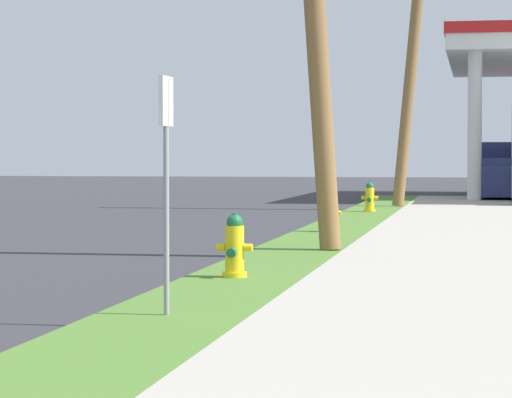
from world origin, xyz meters
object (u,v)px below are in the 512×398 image
at_px(fire_hydrant_second, 235,249).
at_px(utility_pole_background, 414,33).
at_px(street_sign_post, 166,145).
at_px(truck_navy_at_forecourt, 509,174).
at_px(fire_hydrant_third, 330,214).
at_px(fire_hydrant_fourth, 370,199).
at_px(truck_tan_at_far_bay, 507,171).

relative_size(fire_hydrant_second, utility_pole_background, 0.08).
relative_size(street_sign_post, truck_navy_at_forecourt, 0.39).
distance_m(fire_hydrant_third, fire_hydrant_fourth, 7.89).
bearing_deg(utility_pole_background, fire_hydrant_fourth, -105.10).
distance_m(fire_hydrant_second, utility_pole_background, 20.17).
bearing_deg(truck_navy_at_forecourt, street_sign_post, -97.06).
distance_m(fire_hydrant_second, truck_tan_at_far_bay, 33.63).
bearing_deg(fire_hydrant_second, fire_hydrant_fourth, 89.55).
distance_m(utility_pole_background, street_sign_post, 23.20).
xyz_separation_m(fire_hydrant_fourth, truck_tan_at_far_bay, (3.78, 17.16, 0.47)).
bearing_deg(street_sign_post, truck_tan_at_far_bay, 84.01).
relative_size(fire_hydrant_fourth, truck_navy_at_forecourt, 0.14).
distance_m(fire_hydrant_fourth, utility_pole_background, 5.69).
bearing_deg(street_sign_post, fire_hydrant_third, 89.86).
bearing_deg(truck_tan_at_far_bay, fire_hydrant_third, -98.67).
bearing_deg(fire_hydrant_fourth, truck_tan_at_far_bay, 77.57).
bearing_deg(fire_hydrant_third, street_sign_post, -90.14).
relative_size(fire_hydrant_third, fire_hydrant_fourth, 1.00).
xyz_separation_m(fire_hydrant_third, truck_navy_at_forecourt, (3.74, 18.73, 0.47)).
xyz_separation_m(fire_hydrant_second, truck_tan_at_far_bay, (3.91, 33.40, 0.47)).
xyz_separation_m(fire_hydrant_second, truck_navy_at_forecourt, (3.83, 27.08, 0.47)).
xyz_separation_m(fire_hydrant_third, utility_pole_background, (0.96, 11.29, 4.46)).
bearing_deg(fire_hydrant_third, fire_hydrant_fourth, 89.73).
height_order(fire_hydrant_second, fire_hydrant_third, same).
bearing_deg(fire_hydrant_third, fire_hydrant_second, -90.61).
height_order(utility_pole_background, street_sign_post, utility_pole_background).
height_order(fire_hydrant_fourth, truck_navy_at_forecourt, truck_navy_at_forecourt).
xyz_separation_m(street_sign_post, truck_navy_at_forecourt, (3.76, 30.39, -0.72)).
bearing_deg(fire_hydrant_third, truck_navy_at_forecourt, 78.72).
relative_size(fire_hydrant_second, fire_hydrant_third, 1.00).
height_order(fire_hydrant_second, utility_pole_background, utility_pole_background).
relative_size(fire_hydrant_third, utility_pole_background, 0.08).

